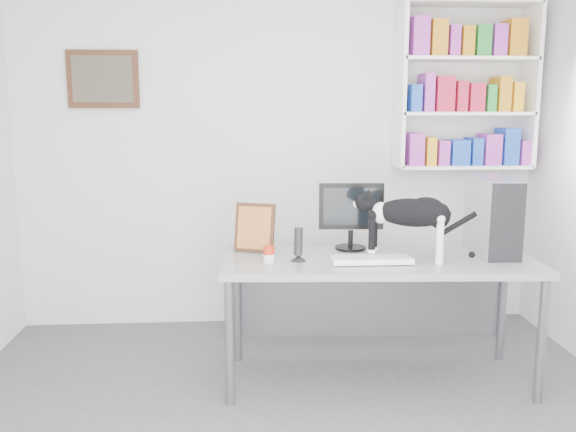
{
  "coord_description": "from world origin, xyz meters",
  "views": [
    {
      "loc": [
        -0.25,
        -2.71,
        1.68
      ],
      "look_at": [
        0.04,
        1.53,
        0.94
      ],
      "focal_mm": 38.0,
      "sensor_mm": 36.0,
      "label": 1
    }
  ],
  "objects_px": {
    "speaker": "(298,244)",
    "cat": "(409,228)",
    "desk": "(378,320)",
    "soup_can": "(269,254)",
    "bookshelf": "(466,86)",
    "monitor": "(351,216)",
    "pc_tower": "(493,216)",
    "keyboard": "(372,260)",
    "leaning_print": "(255,227)"
  },
  "relations": [
    {
      "from": "cat",
      "to": "keyboard",
      "type": "bearing_deg",
      "value": -152.36
    },
    {
      "from": "desk",
      "to": "keyboard",
      "type": "bearing_deg",
      "value": -120.76
    },
    {
      "from": "monitor",
      "to": "pc_tower",
      "type": "relative_size",
      "value": 0.92
    },
    {
      "from": "keyboard",
      "to": "leaning_print",
      "type": "bearing_deg",
      "value": 154.34
    },
    {
      "from": "monitor",
      "to": "cat",
      "type": "xyz_separation_m",
      "value": [
        0.29,
        -0.33,
        -0.02
      ]
    },
    {
      "from": "keyboard",
      "to": "speaker",
      "type": "distance_m",
      "value": 0.44
    },
    {
      "from": "bookshelf",
      "to": "desk",
      "type": "distance_m",
      "value": 1.96
    },
    {
      "from": "leaning_print",
      "to": "soup_can",
      "type": "relative_size",
      "value": 3.22
    },
    {
      "from": "bookshelf",
      "to": "leaning_print",
      "type": "relative_size",
      "value": 3.87
    },
    {
      "from": "pc_tower",
      "to": "speaker",
      "type": "xyz_separation_m",
      "value": [
        -1.22,
        -0.1,
        -0.13
      ]
    },
    {
      "from": "bookshelf",
      "to": "keyboard",
      "type": "relative_size",
      "value": 2.63
    },
    {
      "from": "desk",
      "to": "monitor",
      "type": "height_order",
      "value": "monitor"
    },
    {
      "from": "soup_can",
      "to": "bookshelf",
      "type": "bearing_deg",
      "value": 34.73
    },
    {
      "from": "keyboard",
      "to": "cat",
      "type": "height_order",
      "value": "cat"
    },
    {
      "from": "cat",
      "to": "desk",
      "type": "bearing_deg",
      "value": 176.19
    },
    {
      "from": "keyboard",
      "to": "soup_can",
      "type": "bearing_deg",
      "value": 176.31
    },
    {
      "from": "speaker",
      "to": "leaning_print",
      "type": "height_order",
      "value": "leaning_print"
    },
    {
      "from": "pc_tower",
      "to": "cat",
      "type": "relative_size",
      "value": 0.75
    },
    {
      "from": "pc_tower",
      "to": "speaker",
      "type": "distance_m",
      "value": 1.23
    },
    {
      "from": "keyboard",
      "to": "soup_can",
      "type": "distance_m",
      "value": 0.61
    },
    {
      "from": "monitor",
      "to": "speaker",
      "type": "distance_m",
      "value": 0.48
    },
    {
      "from": "monitor",
      "to": "cat",
      "type": "bearing_deg",
      "value": -45.46
    },
    {
      "from": "soup_can",
      "to": "cat",
      "type": "relative_size",
      "value": 0.15
    },
    {
      "from": "pc_tower",
      "to": "speaker",
      "type": "relative_size",
      "value": 2.26
    },
    {
      "from": "desk",
      "to": "pc_tower",
      "type": "height_order",
      "value": "pc_tower"
    },
    {
      "from": "speaker",
      "to": "monitor",
      "type": "bearing_deg",
      "value": 51.91
    },
    {
      "from": "cat",
      "to": "speaker",
      "type": "bearing_deg",
      "value": -162.33
    },
    {
      "from": "bookshelf",
      "to": "monitor",
      "type": "relative_size",
      "value": 2.82
    },
    {
      "from": "desk",
      "to": "cat",
      "type": "relative_size",
      "value": 2.94
    },
    {
      "from": "cat",
      "to": "soup_can",
      "type": "bearing_deg",
      "value": -159.97
    },
    {
      "from": "bookshelf",
      "to": "speaker",
      "type": "height_order",
      "value": "bookshelf"
    },
    {
      "from": "bookshelf",
      "to": "pc_tower",
      "type": "height_order",
      "value": "bookshelf"
    },
    {
      "from": "keyboard",
      "to": "pc_tower",
      "type": "height_order",
      "value": "pc_tower"
    },
    {
      "from": "monitor",
      "to": "speaker",
      "type": "height_order",
      "value": "monitor"
    },
    {
      "from": "monitor",
      "to": "pc_tower",
      "type": "xyz_separation_m",
      "value": [
        0.86,
        -0.19,
        0.02
      ]
    },
    {
      "from": "desk",
      "to": "soup_can",
      "type": "height_order",
      "value": "soup_can"
    },
    {
      "from": "soup_can",
      "to": "cat",
      "type": "height_order",
      "value": "cat"
    },
    {
      "from": "keyboard",
      "to": "leaning_print",
      "type": "distance_m",
      "value": 0.78
    },
    {
      "from": "soup_can",
      "to": "cat",
      "type": "distance_m",
      "value": 0.85
    },
    {
      "from": "desk",
      "to": "keyboard",
      "type": "xyz_separation_m",
      "value": [
        -0.07,
        -0.1,
        0.41
      ]
    },
    {
      "from": "desk",
      "to": "keyboard",
      "type": "distance_m",
      "value": 0.43
    },
    {
      "from": "desk",
      "to": "cat",
      "type": "distance_m",
      "value": 0.62
    },
    {
      "from": "pc_tower",
      "to": "cat",
      "type": "height_order",
      "value": "pc_tower"
    },
    {
      "from": "speaker",
      "to": "cat",
      "type": "bearing_deg",
      "value": 9.79
    },
    {
      "from": "desk",
      "to": "bookshelf",
      "type": "bearing_deg",
      "value": 52.88
    },
    {
      "from": "bookshelf",
      "to": "soup_can",
      "type": "xyz_separation_m",
      "value": [
        -1.52,
        -1.06,
        -1.01
      ]
    },
    {
      "from": "desk",
      "to": "leaning_print",
      "type": "height_order",
      "value": "leaning_print"
    },
    {
      "from": "pc_tower",
      "to": "leaning_print",
      "type": "height_order",
      "value": "pc_tower"
    },
    {
      "from": "desk",
      "to": "soup_can",
      "type": "distance_m",
      "value": 0.81
    },
    {
      "from": "desk",
      "to": "monitor",
      "type": "xyz_separation_m",
      "value": [
        -0.13,
        0.26,
        0.61
      ]
    }
  ]
}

